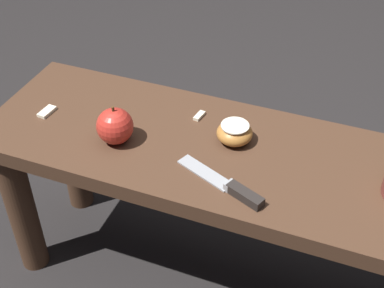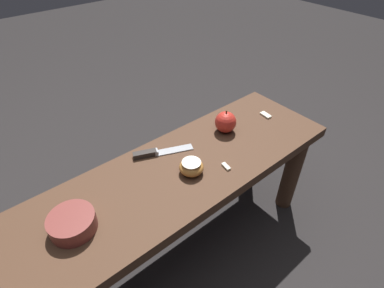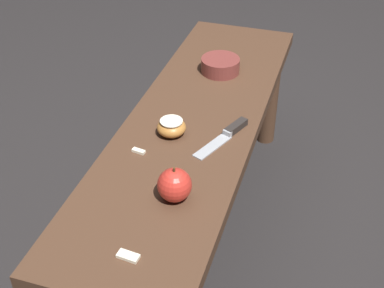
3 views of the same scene
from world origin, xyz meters
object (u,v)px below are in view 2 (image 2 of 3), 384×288
at_px(wooden_bench, 164,198).
at_px(bowl, 72,223).
at_px(knife, 154,153).
at_px(apple_cut, 191,167).
at_px(apple_whole, 226,122).

distance_m(wooden_bench, bowl, 0.32).
height_order(wooden_bench, knife, knife).
xyz_separation_m(knife, apple_cut, (0.04, -0.15, 0.02)).
distance_m(wooden_bench, apple_whole, 0.37).
relative_size(wooden_bench, knife, 6.39).
bearing_deg(apple_cut, knife, 106.10).
xyz_separation_m(apple_whole, bowl, (-0.64, -0.06, -0.02)).
bearing_deg(knife, bowl, -138.38).
bearing_deg(wooden_bench, knife, 67.14).
relative_size(wooden_bench, apple_cut, 16.46).
bearing_deg(apple_whole, apple_cut, -159.23).
bearing_deg(apple_whole, wooden_bench, -170.44).
bearing_deg(knife, apple_whole, 11.21).
distance_m(apple_whole, bowl, 0.64).
bearing_deg(wooden_bench, apple_whole, 9.56).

